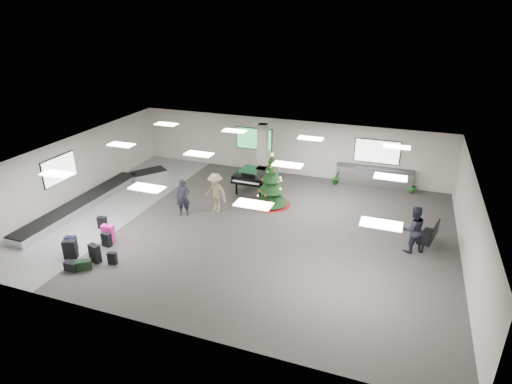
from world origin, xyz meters
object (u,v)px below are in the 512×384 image
(traveler_bench, at_px, (413,229))
(potted_plant_right, at_px, (412,185))
(service_counter, at_px, (374,177))
(pink_suitcase, at_px, (108,233))
(baggage_carousel, at_px, (97,198))
(christmas_tree, at_px, (272,187))
(traveler_b, at_px, (216,193))
(potted_plant_left, at_px, (336,178))
(traveler_a, at_px, (183,198))
(grand_piano, at_px, (253,176))
(bench, at_px, (431,234))

(traveler_bench, xyz_separation_m, potted_plant_right, (-0.14, 6.22, -0.55))
(service_counter, bearing_deg, pink_suitcase, -134.66)
(baggage_carousel, distance_m, christmas_tree, 8.80)
(service_counter, relative_size, traveler_b, 2.11)
(pink_suitcase, xyz_separation_m, traveler_bench, (11.82, 3.47, 0.61))
(potted_plant_left, height_order, potted_plant_right, potted_plant_right)
(christmas_tree, relative_size, traveler_a, 1.55)
(service_counter, distance_m, potted_plant_left, 1.99)
(potted_plant_right, bearing_deg, service_counter, 175.63)
(pink_suitcase, height_order, potted_plant_right, potted_plant_right)
(baggage_carousel, height_order, grand_piano, grand_piano)
(christmas_tree, xyz_separation_m, bench, (7.29, -1.64, -0.37))
(grand_piano, bearing_deg, christmas_tree, -39.98)
(baggage_carousel, height_order, christmas_tree, christmas_tree)
(traveler_a, relative_size, potted_plant_right, 2.04)
(service_counter, height_order, traveler_bench, traveler_bench)
(traveler_b, distance_m, potted_plant_left, 7.17)
(pink_suitcase, height_order, traveler_a, traveler_a)
(pink_suitcase, height_order, traveler_b, traveler_b)
(traveler_bench, bearing_deg, potted_plant_left, -88.11)
(traveler_a, height_order, potted_plant_right, traveler_a)
(baggage_carousel, distance_m, traveler_a, 4.91)
(christmas_tree, height_order, traveler_b, christmas_tree)
(bench, distance_m, potted_plant_left, 7.17)
(grand_piano, xyz_separation_m, potted_plant_left, (3.96, 2.44, -0.49))
(christmas_tree, xyz_separation_m, potted_plant_right, (6.44, 3.95, -0.50))
(grand_piano, relative_size, traveler_a, 1.26)
(service_counter, height_order, potted_plant_right, service_counter)
(service_counter, distance_m, bench, 6.38)
(pink_suitcase, height_order, potted_plant_left, potted_plant_left)
(traveler_b, bearing_deg, traveler_bench, 10.32)
(baggage_carousel, height_order, pink_suitcase, pink_suitcase)
(baggage_carousel, relative_size, service_counter, 2.40)
(potted_plant_left, bearing_deg, traveler_bench, -55.94)
(baggage_carousel, bearing_deg, bench, 3.65)
(bench, height_order, traveler_b, traveler_b)
(christmas_tree, distance_m, potted_plant_left, 4.53)
(pink_suitcase, height_order, bench, bench)
(grand_piano, distance_m, traveler_bench, 8.76)
(bench, relative_size, traveler_bench, 0.84)
(pink_suitcase, relative_size, grand_piano, 0.35)
(grand_piano, bearing_deg, service_counter, 27.26)
(baggage_carousel, relative_size, traveler_bench, 4.94)
(bench, bearing_deg, traveler_a, -162.51)
(baggage_carousel, relative_size, potted_plant_right, 11.23)
(grand_piano, bearing_deg, baggage_carousel, -148.73)
(traveler_b, bearing_deg, grand_piano, 88.68)
(christmas_tree, xyz_separation_m, potted_plant_left, (2.53, 3.72, -0.54))
(traveler_a, distance_m, traveler_bench, 10.08)
(christmas_tree, height_order, potted_plant_left, christmas_tree)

